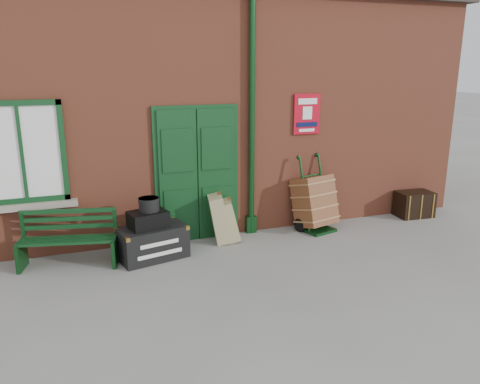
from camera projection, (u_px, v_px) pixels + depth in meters
name	position (u px, v px, depth m)	size (l,w,h in m)	color
ground	(245.00, 269.00, 6.80)	(80.00, 80.00, 0.00)	gray
station_building	(184.00, 102.00, 9.41)	(10.30, 4.30, 4.36)	#9E4B33
bench	(68.00, 237.00, 6.86)	(1.44, 0.72, 0.86)	#0F3818
houdini_trunk	(153.00, 243.00, 7.14)	(1.01, 0.55, 0.50)	black
strongbox	(148.00, 219.00, 7.03)	(0.55, 0.40, 0.25)	black
hatbox	(149.00, 204.00, 7.01)	(0.30, 0.30, 0.20)	black
suitcase_back	(218.00, 217.00, 7.83)	(0.23, 0.56, 0.79)	tan
suitcase_front	(229.00, 219.00, 7.91)	(0.20, 0.51, 0.68)	tan
porter_trolley	(315.00, 202.00, 8.35)	(0.79, 0.83, 1.32)	black
dark_trunk	(414.00, 204.00, 9.16)	(0.68, 0.45, 0.49)	black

